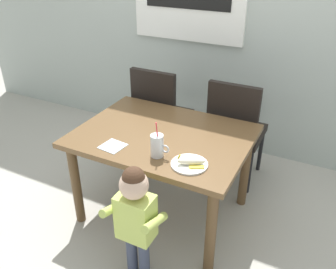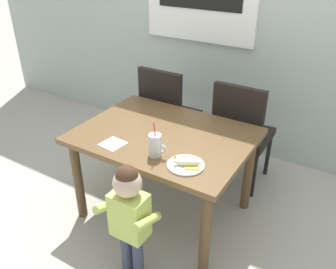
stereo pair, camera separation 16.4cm
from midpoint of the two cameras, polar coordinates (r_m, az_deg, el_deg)
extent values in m
plane|color=#B7B2A8|center=(2.93, 1.12, -12.16)|extent=(24.00, 24.00, 0.00)
cube|color=#ADB7B2|center=(3.42, 13.15, 20.32)|extent=(6.40, 0.12, 2.90)
cube|color=brown|center=(2.53, 1.27, -0.26)|extent=(1.22, 0.92, 0.04)
cylinder|color=brown|center=(2.74, -12.62, -7.26)|extent=(0.07, 0.07, 0.67)
cylinder|color=brown|center=(2.28, 8.15, -15.63)|extent=(0.07, 0.07, 0.67)
cylinder|color=brown|center=(3.23, -3.54, -0.55)|extent=(0.07, 0.07, 0.67)
cylinder|color=brown|center=(2.85, 14.45, -6.03)|extent=(0.07, 0.07, 0.67)
cube|color=black|center=(3.36, 1.97, 2.89)|extent=(0.44, 0.44, 0.06)
cube|color=black|center=(3.09, 0.21, 6.00)|extent=(0.42, 0.05, 0.48)
cylinder|color=black|center=(3.54, 6.10, -0.15)|extent=(0.04, 0.04, 0.42)
cylinder|color=black|center=(3.70, 0.80, 1.34)|extent=(0.04, 0.04, 0.42)
cylinder|color=black|center=(3.25, 3.16, -2.95)|extent=(0.04, 0.04, 0.42)
cylinder|color=black|center=(3.42, -2.45, -1.19)|extent=(0.04, 0.04, 0.42)
cube|color=black|center=(3.12, 13.51, -0.09)|extent=(0.44, 0.44, 0.06)
cube|color=black|center=(2.83, 12.79, 2.99)|extent=(0.42, 0.05, 0.48)
cylinder|color=black|center=(3.36, 17.16, -3.14)|extent=(0.04, 0.04, 0.42)
cylinder|color=black|center=(3.45, 11.15, -1.46)|extent=(0.04, 0.04, 0.42)
cylinder|color=black|center=(3.05, 15.17, -6.43)|extent=(0.04, 0.04, 0.42)
cylinder|color=black|center=(3.14, 8.61, -4.48)|extent=(0.04, 0.04, 0.42)
cylinder|color=#3F4760|center=(2.40, -4.66, -18.15)|extent=(0.07, 0.07, 0.34)
cylinder|color=#3F4760|center=(2.37, -2.79, -19.02)|extent=(0.07, 0.07, 0.34)
cube|color=#C6DB66|center=(2.16, -4.01, -12.85)|extent=(0.22, 0.15, 0.30)
sphere|color=beige|center=(2.01, -4.24, -7.86)|extent=(0.17, 0.17, 0.17)
sphere|color=#472D1E|center=(1.98, -4.29, -6.78)|extent=(0.13, 0.13, 0.13)
cylinder|color=#C6DB66|center=(2.19, -7.40, -11.22)|extent=(0.05, 0.24, 0.13)
cylinder|color=#C6DB66|center=(2.07, -1.08, -13.93)|extent=(0.05, 0.24, 0.13)
cylinder|color=silver|center=(2.23, -0.01, -1.78)|extent=(0.08, 0.08, 0.15)
cylinder|color=beige|center=(2.24, -0.01, -2.43)|extent=(0.07, 0.07, 0.08)
torus|color=silver|center=(2.21, 1.28, -2.35)|extent=(0.06, 0.01, 0.06)
cylinder|color=#E5333F|center=(2.19, 0.09, -0.39)|extent=(0.01, 0.04, 0.22)
cylinder|color=white|center=(2.17, 5.05, -4.98)|extent=(0.23, 0.23, 0.01)
ellipsoid|color=#F4EAC6|center=(2.15, 5.37, -4.54)|extent=(0.17, 0.12, 0.04)
cube|color=yellow|center=(2.13, 6.16, -5.48)|extent=(0.09, 0.07, 0.01)
cube|color=yellow|center=(2.19, 5.88, -4.39)|extent=(0.09, 0.07, 0.01)
cylinder|color=yellow|center=(2.13, 3.39, -3.72)|extent=(0.03, 0.02, 0.03)
cube|color=silver|center=(2.40, -6.95, -1.56)|extent=(0.17, 0.17, 0.00)
camera|label=1|loc=(0.08, -88.03, 1.10)|focal=37.83mm
camera|label=2|loc=(0.08, 91.97, -1.10)|focal=37.83mm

